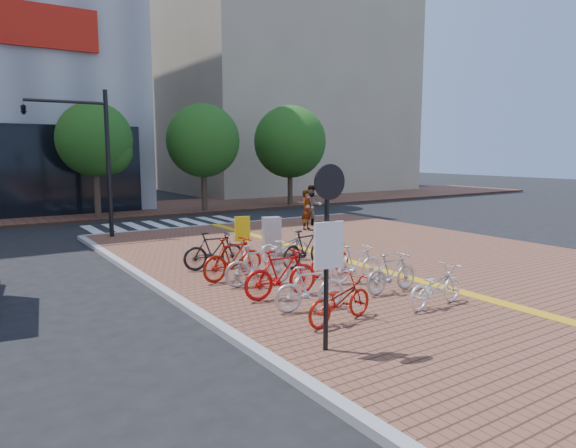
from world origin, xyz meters
TOP-DOWN VIEW (x-y plane):
  - ground at (0.00, 0.00)m, footprint 120.00×120.00m
  - tactile_strip at (2.00, -5.00)m, footprint 0.40×34.00m
  - kerb_west at (-4.00, -5.00)m, footprint 0.25×34.00m
  - kerb_north at (3.00, 12.00)m, footprint 14.00×0.25m
  - far_sidewalk at (0.00, 21.00)m, footprint 70.00×8.00m
  - building_beige at (18.00, 32.00)m, footprint 20.00×18.00m
  - crosswalk at (0.50, 14.00)m, footprint 7.50×4.00m
  - street_trees at (5.04, 17.45)m, footprint 16.20×4.60m
  - bike_0 at (-1.92, -2.32)m, footprint 1.84×0.88m
  - bike_1 at (-1.95, -1.35)m, footprint 1.72×0.75m
  - bike_2 at (-1.95, -0.18)m, footprint 1.96×0.66m
  - bike_3 at (-1.86, 1.05)m, footprint 1.86×0.85m
  - bike_4 at (-2.09, 2.00)m, footprint 1.98×0.82m
  - bike_5 at (-1.99, 3.42)m, footprint 1.90×0.76m
  - bike_6 at (0.54, -2.66)m, footprint 1.79×0.73m
  - bike_7 at (0.55, -1.28)m, footprint 1.64×0.49m
  - bike_8 at (0.49, -0.03)m, footprint 1.70×0.62m
  - bike_9 at (0.37, 0.93)m, footprint 1.62×0.71m
  - bike_10 at (0.45, 2.21)m, footprint 1.95×0.87m
  - bike_11 at (0.30, 3.14)m, footprint 1.83×0.66m
  - pedestrian_a at (4.74, 8.22)m, footprint 0.76×0.67m
  - pedestrian_b at (5.62, 9.01)m, footprint 1.06×0.91m
  - utility_box at (0.54, 4.33)m, footprint 0.67×0.56m
  - yellow_sign at (-1.56, 2.49)m, footprint 0.44×0.14m
  - notice_sign at (-3.04, -3.37)m, footprint 0.60×0.14m
  - traffic_light_pole at (-4.32, 11.06)m, footprint 3.13×1.21m

SIDE VIEW (x-z plane):
  - ground at x=0.00m, z-range 0.00..0.00m
  - crosswalk at x=0.50m, z-range 0.00..0.01m
  - far_sidewalk at x=0.00m, z-range 0.00..0.15m
  - kerb_west at x=-4.00m, z-range 0.00..0.15m
  - kerb_north at x=3.00m, z-range 0.00..0.15m
  - tactile_strip at x=2.00m, z-range 0.15..0.16m
  - bike_6 at x=0.54m, z-range 0.15..1.07m
  - bike_0 at x=-1.92m, z-range 0.15..1.08m
  - bike_9 at x=0.37m, z-range 0.15..1.09m
  - bike_11 at x=0.30m, z-range 0.15..1.11m
  - bike_7 at x=0.55m, z-range 0.15..1.13m
  - bike_1 at x=-1.95m, z-range 0.15..1.15m
  - bike_8 at x=0.49m, z-range 0.15..1.15m
  - bike_3 at x=-1.86m, z-range 0.15..1.23m
  - bike_5 at x=-1.99m, z-range 0.15..1.26m
  - bike_10 at x=0.45m, z-range 0.15..1.28m
  - bike_4 at x=-2.09m, z-range 0.15..1.31m
  - bike_2 at x=-1.95m, z-range 0.15..1.31m
  - utility_box at x=0.54m, z-range 0.15..1.41m
  - pedestrian_a at x=4.74m, z-range 0.15..1.90m
  - pedestrian_b at x=5.62m, z-range 0.15..2.04m
  - yellow_sign at x=-1.56m, z-range 0.46..2.09m
  - notice_sign at x=-3.04m, z-range 0.57..3.79m
  - street_trees at x=5.04m, z-range 0.92..7.27m
  - traffic_light_pole at x=-4.32m, z-range 1.26..7.09m
  - building_beige at x=18.00m, z-range 0.00..18.00m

